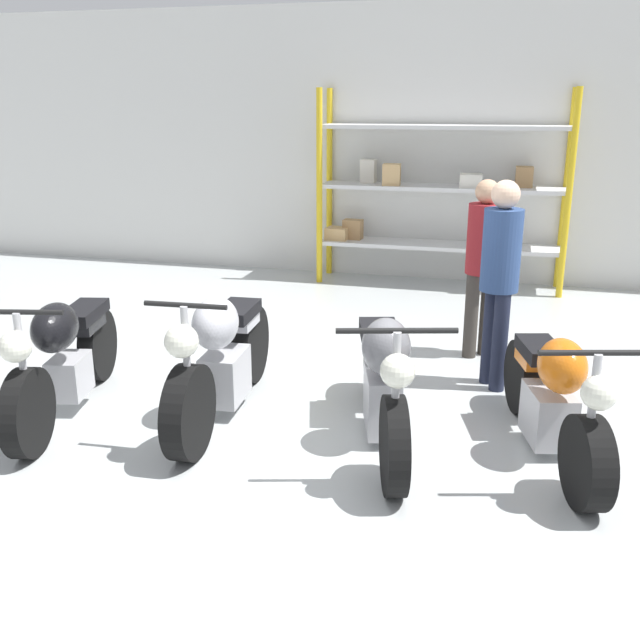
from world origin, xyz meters
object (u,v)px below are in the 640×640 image
object	(u,v)px
motorcycle_silver	(222,358)
person_near_rack	(483,255)
motorcycle_black	(64,355)
person_browsing	(500,268)
motorcycle_grey	(384,380)
motorcycle_orange	(553,398)
shelving_rack	(434,189)

from	to	relation	value
motorcycle_silver	person_near_rack	size ratio (longest dim) A/B	1.25
motorcycle_black	person_browsing	distance (m)	3.57
motorcycle_grey	motorcycle_orange	bearing A→B (deg)	78.96
motorcycle_orange	shelving_rack	bearing A→B (deg)	-178.74
motorcycle_silver	motorcycle_grey	distance (m)	1.29
shelving_rack	person_near_rack	xyz separation A→B (m)	(0.75, -2.73, -0.27)
person_near_rack	person_browsing	bearing A→B (deg)	153.49
person_browsing	motorcycle_black	bearing A→B (deg)	-4.63
motorcycle_grey	person_browsing	distance (m)	1.57
shelving_rack	motorcycle_silver	size ratio (longest dim) A/B	1.51
shelving_rack	person_near_rack	bearing A→B (deg)	-74.70
motorcycle_black	motorcycle_orange	world-z (taller)	motorcycle_black
motorcycle_black	motorcycle_orange	xyz separation A→B (m)	(3.65, 0.24, -0.06)
motorcycle_silver	motorcycle_orange	distance (m)	2.45
shelving_rack	motorcycle_silver	distance (m)	4.83
shelving_rack	person_browsing	world-z (taller)	shelving_rack
motorcycle_grey	person_browsing	size ratio (longest dim) A/B	1.17
motorcycle_silver	motorcycle_orange	xyz separation A→B (m)	(2.45, -0.03, -0.06)
motorcycle_black	person_near_rack	distance (m)	3.79
motorcycle_silver	motorcycle_black	bearing A→B (deg)	-80.49
person_near_rack	motorcycle_grey	bearing A→B (deg)	125.25
motorcycle_black	person_near_rack	world-z (taller)	person_near_rack
shelving_rack	person_near_rack	distance (m)	2.84
shelving_rack	motorcycle_orange	world-z (taller)	shelving_rack
shelving_rack	motorcycle_black	distance (m)	5.48
motorcycle_black	person_near_rack	bearing A→B (deg)	113.04
motorcycle_silver	person_browsing	size ratio (longest dim) A/B	1.20
shelving_rack	motorcycle_black	size ratio (longest dim) A/B	1.57
motorcycle_silver	motorcycle_orange	size ratio (longest dim) A/B	1.09
motorcycle_grey	motorcycle_orange	size ratio (longest dim) A/B	1.06
shelving_rack	motorcycle_grey	distance (m)	4.82
motorcycle_silver	person_near_rack	distance (m)	2.71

